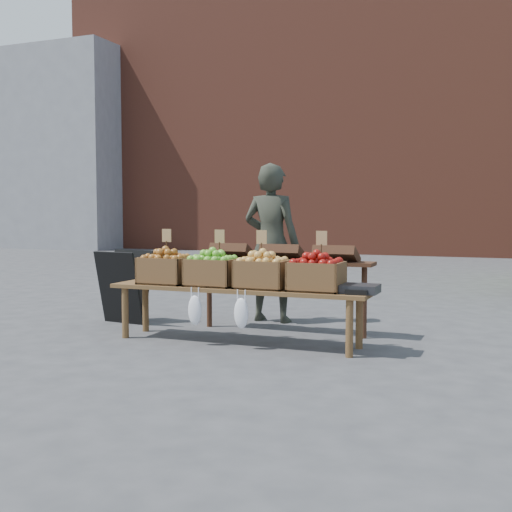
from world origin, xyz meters
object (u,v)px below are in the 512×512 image
at_px(crate_green_apples, 316,276).
at_px(vendor, 271,243).
at_px(chalkboard_sign, 124,286).
at_px(crate_red_apples, 263,274).
at_px(weighing_scale, 360,289).
at_px(display_bench, 238,315).
at_px(back_table, 283,285).
at_px(crate_russet_pears, 213,272).
at_px(crate_golden_apples, 166,270).

bearing_deg(crate_green_apples, vendor, 125.93).
height_order(chalkboard_sign, crate_red_apples, chalkboard_sign).
xyz_separation_m(vendor, weighing_scale, (1.38, -1.32, -0.34)).
bearing_deg(crate_green_apples, display_bench, 180.00).
bearing_deg(chalkboard_sign, crate_green_apples, -6.27).
bearing_deg(chalkboard_sign, back_table, 10.87).
distance_m(crate_russet_pears, crate_green_apples, 1.10).
height_order(crate_red_apples, weighing_scale, crate_red_apples).
bearing_deg(crate_golden_apples, crate_red_apples, 0.00).
height_order(vendor, weighing_scale, vendor).
bearing_deg(crate_golden_apples, back_table, 34.27).
relative_size(display_bench, crate_golden_apples, 5.40).
bearing_deg(crate_golden_apples, chalkboard_sign, 147.77).
relative_size(back_table, crate_golden_apples, 4.20).
bearing_deg(crate_green_apples, crate_golden_apples, 180.00).
relative_size(chalkboard_sign, crate_russet_pears, 1.75).
bearing_deg(crate_red_apples, chalkboard_sign, 164.27).
xyz_separation_m(chalkboard_sign, crate_russet_pears, (1.44, -0.56, 0.27)).
relative_size(crate_green_apples, weighing_scale, 1.47).
distance_m(display_bench, crate_golden_apples, 0.93).
bearing_deg(crate_russet_pears, back_table, 54.86).
bearing_deg(vendor, weighing_scale, 138.81).
bearing_deg(vendor, display_bench, 98.15).
xyz_separation_m(crate_russet_pears, weighing_scale, (1.52, 0.00, -0.10)).
bearing_deg(chalkboard_sign, crate_golden_apples, -26.05).
relative_size(crate_golden_apples, crate_russet_pears, 1.00).
bearing_deg(crate_red_apples, vendor, 107.10).
xyz_separation_m(chalkboard_sign, display_bench, (1.71, -0.56, -0.15)).
distance_m(display_bench, weighing_scale, 1.29).
height_order(back_table, display_bench, back_table).
bearing_deg(crate_russet_pears, display_bench, 0.00).
relative_size(crate_red_apples, weighing_scale, 1.47).
height_order(vendor, back_table, vendor).
xyz_separation_m(vendor, back_table, (0.36, -0.60, -0.43)).
height_order(vendor, crate_red_apples, vendor).
distance_m(chalkboard_sign, crate_green_apples, 2.61).
bearing_deg(chalkboard_sign, vendor, 31.77).
distance_m(back_table, weighing_scale, 1.25).
distance_m(vendor, chalkboard_sign, 1.83).
xyz_separation_m(back_table, display_bench, (-0.23, -0.72, -0.24)).
distance_m(back_table, crate_russet_pears, 0.90).
distance_m(crate_golden_apples, crate_green_apples, 1.65).
height_order(crate_golden_apples, crate_green_apples, same).
xyz_separation_m(crate_red_apples, crate_green_apples, (0.55, 0.00, 0.00)).
relative_size(back_table, crate_russet_pears, 4.20).
height_order(back_table, crate_golden_apples, back_table).
bearing_deg(back_table, vendor, 121.19).
distance_m(chalkboard_sign, back_table, 1.95).
distance_m(crate_red_apples, weighing_scale, 0.98).
xyz_separation_m(crate_golden_apples, crate_russet_pears, (0.55, 0.00, 0.00)).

